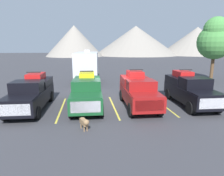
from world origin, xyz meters
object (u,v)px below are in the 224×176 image
object	(u,v)px
pickup_truck_b	(87,91)
pickup_truck_a	(31,93)
pickup_truck_d	(189,89)
camper_trailer_a	(87,65)
dog	(85,122)
pickup_truck_c	(138,90)

from	to	relation	value
pickup_truck_b	pickup_truck_a	bearing A→B (deg)	178.41
pickup_truck_a	pickup_truck_d	size ratio (longest dim) A/B	1.07
camper_trailer_a	dog	xyz separation A→B (m)	(-0.21, -14.15, -1.61)
pickup_truck_c	pickup_truck_a	bearing A→B (deg)	176.14
pickup_truck_b	pickup_truck_d	world-z (taller)	pickup_truck_d
dog	camper_trailer_a	bearing A→B (deg)	89.16
pickup_truck_c	dog	bearing A→B (deg)	-135.89
pickup_truck_a	pickup_truck_c	distance (m)	7.64
dog	pickup_truck_c	bearing A→B (deg)	44.11
camper_trailer_a	pickup_truck_b	bearing A→B (deg)	-90.35
pickup_truck_d	pickup_truck_b	bearing A→B (deg)	176.77
pickup_truck_c	pickup_truck_d	bearing A→B (deg)	-0.42
pickup_truck_b	camper_trailer_a	bearing A→B (deg)	89.65
pickup_truck_b	dog	bearing A→B (deg)	-91.99
pickup_truck_a	pickup_truck_d	world-z (taller)	pickup_truck_d
pickup_truck_b	pickup_truck_c	xyz separation A→B (m)	(3.73, -0.41, 0.04)
pickup_truck_a	pickup_truck_c	world-z (taller)	pickup_truck_c
pickup_truck_b	pickup_truck_c	size ratio (longest dim) A/B	1.06
pickup_truck_a	dog	xyz separation A→B (m)	(3.75, -4.27, -0.70)
pickup_truck_d	dog	bearing A→B (deg)	-154.61
pickup_truck_b	pickup_truck_c	world-z (taller)	pickup_truck_c
pickup_truck_a	pickup_truck_c	bearing A→B (deg)	-3.86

